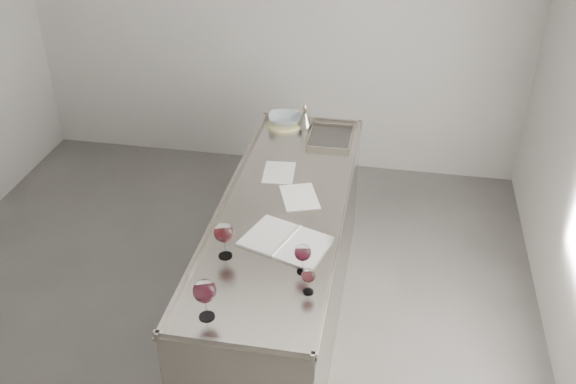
% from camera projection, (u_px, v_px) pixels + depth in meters
% --- Properties ---
extents(room_shell, '(4.54, 5.04, 2.84)m').
position_uv_depth(room_shell, '(182.00, 156.00, 3.49)').
color(room_shell, '#4D4A48').
rests_on(room_shell, ground).
extents(counter, '(0.77, 2.42, 0.97)m').
position_uv_depth(counter, '(283.00, 265.00, 4.16)').
color(counter, '#9C948C').
rests_on(counter, ground).
extents(wine_glass_left, '(0.11, 0.11, 0.22)m').
position_uv_depth(wine_glass_left, '(224.00, 233.00, 3.41)').
color(wine_glass_left, white).
rests_on(wine_glass_left, counter).
extents(wine_glass_middle, '(0.11, 0.11, 0.22)m').
position_uv_depth(wine_glass_middle, '(205.00, 292.00, 3.01)').
color(wine_glass_middle, white).
rests_on(wine_glass_middle, counter).
extents(wine_glass_right, '(0.09, 0.09, 0.17)m').
position_uv_depth(wine_glass_right, '(303.00, 253.00, 3.31)').
color(wine_glass_right, white).
rests_on(wine_glass_right, counter).
extents(wine_glass_small, '(0.07, 0.07, 0.15)m').
position_uv_depth(wine_glass_small, '(308.00, 276.00, 3.19)').
color(wine_glass_small, white).
rests_on(wine_glass_small, counter).
extents(notebook, '(0.55, 0.47, 0.02)m').
position_uv_depth(notebook, '(287.00, 241.00, 3.59)').
color(notebook, white).
rests_on(notebook, counter).
extents(loose_paper_top, '(0.23, 0.30, 0.00)m').
position_uv_depth(loose_paper_top, '(279.00, 172.00, 4.24)').
color(loose_paper_top, silver).
rests_on(loose_paper_top, counter).
extents(loose_paper_under, '(0.30, 0.36, 0.00)m').
position_uv_depth(loose_paper_under, '(300.00, 197.00, 3.99)').
color(loose_paper_under, white).
rests_on(loose_paper_under, counter).
extents(trivet, '(0.28, 0.28, 0.02)m').
position_uv_depth(trivet, '(285.00, 124.00, 4.84)').
color(trivet, beige).
rests_on(trivet, counter).
extents(ceramic_bowl, '(0.27, 0.27, 0.06)m').
position_uv_depth(ceramic_bowl, '(285.00, 119.00, 4.81)').
color(ceramic_bowl, '#96A7AF').
rests_on(ceramic_bowl, trivet).
extents(wine_funnel, '(0.13, 0.13, 0.19)m').
position_uv_depth(wine_funnel, '(305.00, 120.00, 4.79)').
color(wine_funnel, gray).
rests_on(wine_funnel, counter).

